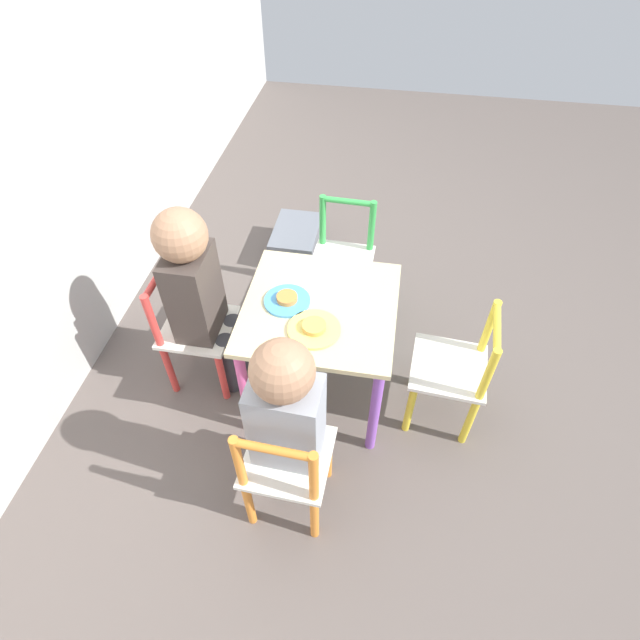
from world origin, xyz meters
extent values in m
plane|color=#5B514C|center=(0.00, 0.00, 0.00)|extent=(6.00, 6.00, 0.00)
cube|color=beige|center=(0.00, 0.00, 0.46)|extent=(0.52, 0.52, 0.02)
cylinder|color=#8E51BC|center=(-0.23, -0.23, 0.23)|extent=(0.04, 0.04, 0.45)
cylinder|color=teal|center=(0.23, -0.23, 0.23)|extent=(0.04, 0.04, 0.45)
cylinder|color=#E5599E|center=(-0.23, 0.23, 0.23)|extent=(0.04, 0.04, 0.45)
cylinder|color=#387AD1|center=(0.23, 0.23, 0.23)|extent=(0.04, 0.04, 0.45)
cube|color=silver|center=(0.00, 0.47, 0.28)|extent=(0.26, 0.26, 0.02)
cylinder|color=#DB3D38|center=(-0.11, 0.36, 0.14)|extent=(0.03, 0.03, 0.27)
cylinder|color=#DB3D38|center=(0.11, 0.36, 0.14)|extent=(0.03, 0.03, 0.27)
cylinder|color=#DB3D38|center=(-0.11, 0.57, 0.14)|extent=(0.03, 0.03, 0.27)
cylinder|color=#DB3D38|center=(0.10, 0.57, 0.14)|extent=(0.03, 0.03, 0.27)
cylinder|color=#DB3D38|center=(-0.11, 0.57, 0.40)|extent=(0.03, 0.03, 0.25)
cylinder|color=#DB3D38|center=(0.10, 0.57, 0.40)|extent=(0.03, 0.03, 0.25)
cylinder|color=#DB3D38|center=(0.00, 0.57, 0.51)|extent=(0.21, 0.02, 0.02)
cube|color=silver|center=(-0.47, 0.02, 0.28)|extent=(0.27, 0.27, 0.02)
cylinder|color=orange|center=(-0.37, -0.09, 0.14)|extent=(0.03, 0.03, 0.27)
cylinder|color=orange|center=(-0.36, 0.12, 0.14)|extent=(0.03, 0.03, 0.27)
cylinder|color=orange|center=(-0.58, -0.08, 0.14)|extent=(0.03, 0.03, 0.27)
cylinder|color=orange|center=(-0.57, 0.13, 0.14)|extent=(0.03, 0.03, 0.27)
cylinder|color=orange|center=(-0.58, -0.08, 0.40)|extent=(0.03, 0.03, 0.25)
cylinder|color=orange|center=(-0.57, 0.13, 0.40)|extent=(0.03, 0.03, 0.25)
cylinder|color=orange|center=(-0.57, 0.02, 0.51)|extent=(0.03, 0.21, 0.02)
cube|color=silver|center=(-0.03, -0.47, 0.28)|extent=(0.28, 0.28, 0.02)
cylinder|color=yellow|center=(0.08, -0.37, 0.14)|extent=(0.03, 0.03, 0.27)
cylinder|color=yellow|center=(-0.13, -0.35, 0.14)|extent=(0.03, 0.03, 0.27)
cylinder|color=yellow|center=(0.06, -0.58, 0.14)|extent=(0.03, 0.03, 0.27)
cylinder|color=yellow|center=(-0.15, -0.56, 0.14)|extent=(0.03, 0.03, 0.27)
cylinder|color=yellow|center=(0.06, -0.58, 0.40)|extent=(0.03, 0.03, 0.25)
cylinder|color=yellow|center=(-0.15, -0.56, 0.40)|extent=(0.03, 0.03, 0.25)
cylinder|color=yellow|center=(-0.04, -0.57, 0.51)|extent=(0.21, 0.04, 0.02)
cube|color=silver|center=(0.47, -0.02, 0.28)|extent=(0.27, 0.27, 0.02)
cylinder|color=green|center=(0.37, 0.09, 0.14)|extent=(0.03, 0.03, 0.27)
cylinder|color=green|center=(0.36, -0.12, 0.14)|extent=(0.03, 0.03, 0.27)
cylinder|color=green|center=(0.58, 0.09, 0.14)|extent=(0.03, 0.03, 0.27)
cylinder|color=green|center=(0.57, -0.12, 0.14)|extent=(0.03, 0.03, 0.27)
cylinder|color=green|center=(0.58, 0.09, 0.40)|extent=(0.03, 0.03, 0.25)
cylinder|color=green|center=(0.57, -0.12, 0.40)|extent=(0.03, 0.03, 0.25)
cylinder|color=green|center=(0.57, -0.02, 0.51)|extent=(0.03, 0.21, 0.02)
cylinder|color=#38383D|center=(-0.05, 0.35, 0.14)|extent=(0.07, 0.07, 0.29)
cylinder|color=#38383D|center=(0.05, 0.35, 0.14)|extent=(0.07, 0.07, 0.29)
cube|color=#423833|center=(0.00, 0.45, 0.46)|extent=(0.20, 0.14, 0.35)
sphere|color=#A37556|center=(0.00, 0.45, 0.71)|extent=(0.18, 0.18, 0.18)
cylinder|color=#38383D|center=(-0.35, -0.04, 0.14)|extent=(0.07, 0.07, 0.29)
cylinder|color=#38383D|center=(-0.35, 0.06, 0.14)|extent=(0.07, 0.07, 0.29)
cube|color=#999EA8|center=(-0.45, 0.02, 0.45)|extent=(0.15, 0.21, 0.33)
sphere|color=#A37556|center=(-0.45, 0.02, 0.68)|extent=(0.17, 0.17, 0.17)
cylinder|color=#4C9EE0|center=(0.00, 0.11, 0.48)|extent=(0.16, 0.16, 0.01)
cylinder|color=#D6843D|center=(0.00, 0.11, 0.49)|extent=(0.07, 0.07, 0.02)
cylinder|color=#EADB66|center=(-0.11, 0.00, 0.48)|extent=(0.17, 0.17, 0.01)
cylinder|color=gold|center=(-0.11, 0.00, 0.49)|extent=(0.08, 0.08, 0.02)
cube|color=slate|center=(0.83, 0.27, 0.08)|extent=(0.33, 0.22, 0.15)
camera|label=1|loc=(-1.17, -0.20, 1.67)|focal=28.00mm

